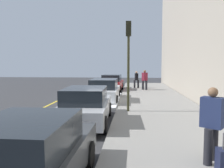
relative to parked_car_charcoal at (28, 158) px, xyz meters
The scene contains 13 objects.
ground_plane 11.52m from the parked_car_charcoal, ahead, with size 56.00×56.00×0.00m, color #333335.
sidewalk 11.99m from the parked_car_charcoal, 16.30° to the right, with size 28.00×4.60×0.15m, color gray.
lane_stripe_centre 11.94m from the parked_car_charcoal, 15.27° to the left, with size 28.00×0.14×0.01m, color gold.
snow_bank_curb 11.16m from the parked_car_charcoal, ahead, with size 6.37×0.56×0.22m, color white.
parked_car_charcoal is the anchor object (origin of this frame).
parked_car_silver 5.45m from the parked_car_charcoal, ahead, with size 4.69×2.03×1.51m.
parked_car_white 11.13m from the parked_car_charcoal, ahead, with size 4.73×1.92×1.51m.
parked_car_red 17.58m from the parked_car_charcoal, ahead, with size 4.21×2.01×1.51m.
pedestrian_navy_coat 4.06m from the parked_car_charcoal, 67.28° to the right, with size 0.53×0.57×1.78m.
pedestrian_black_coat 19.10m from the parked_car_charcoal, ahead, with size 0.49×0.54×1.64m.
pedestrian_burgundy_coat 17.69m from the parked_car_charcoal, ahead, with size 0.56×0.55×1.80m.
traffic_light_pole 8.06m from the parked_car_charcoal, 12.62° to the right, with size 0.35×0.26×4.37m.
rolling_suitcase 3.99m from the parked_car_charcoal, 74.20° to the right, with size 0.34×0.22×0.85m.
Camera 1 is at (-15.49, -1.81, 2.45)m, focal length 37.71 mm.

